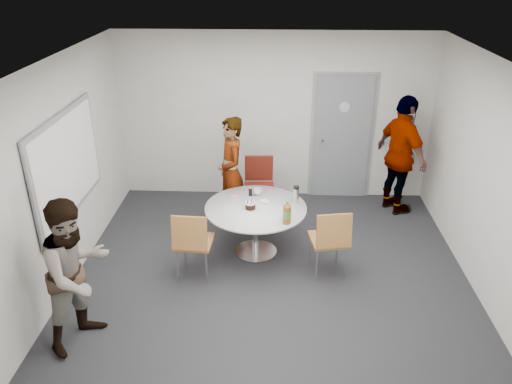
{
  "coord_description": "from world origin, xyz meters",
  "views": [
    {
      "loc": [
        0.03,
        -5.22,
        3.76
      ],
      "look_at": [
        -0.2,
        0.25,
        1.1
      ],
      "focal_mm": 35.0,
      "sensor_mm": 36.0,
      "label": 1
    }
  ],
  "objects_px": {
    "chair_far": "(259,180)",
    "person_left": "(77,273)",
    "whiteboard": "(67,164)",
    "door": "(342,138)",
    "person_main": "(231,172)",
    "chair_near_right": "(331,237)",
    "chair_near_left": "(192,239)",
    "person_right": "(401,156)",
    "table": "(258,214)"
  },
  "relations": [
    {
      "from": "chair_far",
      "to": "person_left",
      "type": "bearing_deg",
      "value": 55.86
    },
    {
      "from": "whiteboard",
      "to": "door",
      "type": "bearing_deg",
      "value": 32.66
    },
    {
      "from": "whiteboard",
      "to": "person_left",
      "type": "height_order",
      "value": "whiteboard"
    },
    {
      "from": "person_main",
      "to": "chair_near_right",
      "type": "bearing_deg",
      "value": 25.4
    },
    {
      "from": "whiteboard",
      "to": "chair_near_right",
      "type": "bearing_deg",
      "value": -1.87
    },
    {
      "from": "chair_near_left",
      "to": "person_main",
      "type": "relative_size",
      "value": 0.57
    },
    {
      "from": "door",
      "to": "chair_near_left",
      "type": "distance_m",
      "value": 3.28
    },
    {
      "from": "chair_far",
      "to": "person_main",
      "type": "xyz_separation_m",
      "value": [
        -0.4,
        -0.27,
        0.25
      ]
    },
    {
      "from": "chair_far",
      "to": "person_main",
      "type": "relative_size",
      "value": 0.57
    },
    {
      "from": "door",
      "to": "whiteboard",
      "type": "xyz_separation_m",
      "value": [
        -3.56,
        -2.28,
        0.42
      ]
    },
    {
      "from": "person_left",
      "to": "person_right",
      "type": "relative_size",
      "value": 0.88
    },
    {
      "from": "door",
      "to": "person_left",
      "type": "bearing_deg",
      "value": -130.1
    },
    {
      "from": "whiteboard",
      "to": "person_left",
      "type": "bearing_deg",
      "value": -69.14
    },
    {
      "from": "door",
      "to": "chair_near_left",
      "type": "height_order",
      "value": "door"
    },
    {
      "from": "table",
      "to": "chair_near_right",
      "type": "distance_m",
      "value": 1.06
    },
    {
      "from": "chair_near_right",
      "to": "person_left",
      "type": "bearing_deg",
      "value": -165.02
    },
    {
      "from": "whiteboard",
      "to": "chair_far",
      "type": "bearing_deg",
      "value": 34.22
    },
    {
      "from": "whiteboard",
      "to": "person_main",
      "type": "height_order",
      "value": "whiteboard"
    },
    {
      "from": "chair_near_right",
      "to": "chair_far",
      "type": "distance_m",
      "value": 1.89
    },
    {
      "from": "door",
      "to": "person_left",
      "type": "xyz_separation_m",
      "value": [
        -3.05,
        -3.62,
        -0.2
      ]
    },
    {
      "from": "door",
      "to": "chair_far",
      "type": "distance_m",
      "value": 1.58
    },
    {
      "from": "person_left",
      "to": "person_right",
      "type": "bearing_deg",
      "value": -22.41
    },
    {
      "from": "person_left",
      "to": "person_right",
      "type": "height_order",
      "value": "person_right"
    },
    {
      "from": "door",
      "to": "chair_near_right",
      "type": "distance_m",
      "value": 2.45
    },
    {
      "from": "chair_far",
      "to": "person_right",
      "type": "distance_m",
      "value": 2.2
    },
    {
      "from": "table",
      "to": "person_right",
      "type": "distance_m",
      "value": 2.55
    },
    {
      "from": "chair_near_right",
      "to": "person_right",
      "type": "distance_m",
      "value": 2.25
    },
    {
      "from": "door",
      "to": "chair_far",
      "type": "height_order",
      "value": "door"
    },
    {
      "from": "whiteboard",
      "to": "chair_near_right",
      "type": "distance_m",
      "value": 3.31
    },
    {
      "from": "person_right",
      "to": "chair_near_right",
      "type": "bearing_deg",
      "value": 122.17
    },
    {
      "from": "person_main",
      "to": "person_left",
      "type": "relative_size",
      "value": 1.01
    },
    {
      "from": "person_main",
      "to": "chair_near_left",
      "type": "bearing_deg",
      "value": -32.87
    },
    {
      "from": "chair_near_right",
      "to": "chair_near_left",
      "type": "bearing_deg",
      "value": 174.36
    },
    {
      "from": "chair_near_right",
      "to": "person_left",
      "type": "xyz_separation_m",
      "value": [
        -2.68,
        -1.24,
        0.25
      ]
    },
    {
      "from": "door",
      "to": "chair_near_right",
      "type": "xyz_separation_m",
      "value": [
        -0.37,
        -2.39,
        -0.45
      ]
    },
    {
      "from": "table",
      "to": "chair_far",
      "type": "bearing_deg",
      "value": 91.25
    },
    {
      "from": "chair_near_right",
      "to": "person_main",
      "type": "height_order",
      "value": "person_main"
    },
    {
      "from": "whiteboard",
      "to": "chair_far",
      "type": "height_order",
      "value": "whiteboard"
    },
    {
      "from": "door",
      "to": "chair_near_right",
      "type": "bearing_deg",
      "value": -98.71
    },
    {
      "from": "person_left",
      "to": "door",
      "type": "bearing_deg",
      "value": -10.9
    },
    {
      "from": "person_main",
      "to": "person_left",
      "type": "xyz_separation_m",
      "value": [
        -1.33,
        -2.59,
        -0.0
      ]
    },
    {
      "from": "person_left",
      "to": "chair_near_left",
      "type": "bearing_deg",
      "value": -12.18
    },
    {
      "from": "chair_far",
      "to": "person_right",
      "type": "bearing_deg",
      "value": -177.09
    },
    {
      "from": "door",
      "to": "table",
      "type": "relative_size",
      "value": 1.57
    },
    {
      "from": "chair_near_left",
      "to": "chair_far",
      "type": "distance_m",
      "value": 1.91
    },
    {
      "from": "chair_near_left",
      "to": "person_right",
      "type": "distance_m",
      "value": 3.54
    },
    {
      "from": "door",
      "to": "chair_far",
      "type": "relative_size",
      "value": 2.22
    },
    {
      "from": "chair_near_right",
      "to": "person_right",
      "type": "bearing_deg",
      "value": 46.99
    },
    {
      "from": "chair_near_left",
      "to": "person_left",
      "type": "height_order",
      "value": "person_left"
    },
    {
      "from": "person_main",
      "to": "person_left",
      "type": "height_order",
      "value": "person_main"
    }
  ]
}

